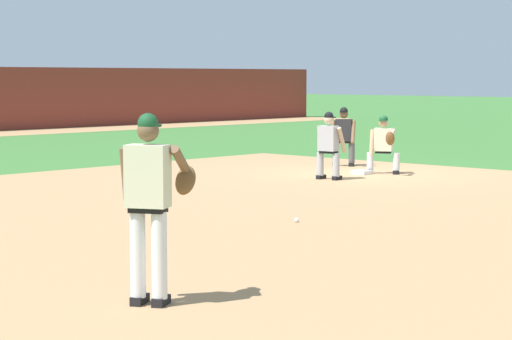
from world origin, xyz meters
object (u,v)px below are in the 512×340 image
Objects in this scene: baseball at (296,220)px; first_baseman at (384,142)px; pitcher at (151,197)px; baserunner at (329,143)px; umpire at (344,134)px; first_base_bag at (362,172)px.

baseball is 7.89m from first_baseman.
baserunner is (10.39, 6.13, -0.27)m from pitcher.
umpire is at bearing 32.27° from baserunner.
first_baseman is (7.06, 3.44, 0.69)m from baseball.
baseball is 0.06× the size of first_baseman.
baserunner is 1.00× the size of umpire.
first_base_bag reaches higher than baseball.
baseball is 5.82m from pitcher.
pitcher is 15.38m from umpire.
baseball is at bearing -150.66° from first_base_bag.
pitcher is 13.59m from first_baseman.
first_base_bag is 2.21m from umpire.
pitcher is at bearing -151.92° from first_base_bag.
baserunner is (5.26, 3.59, 0.76)m from baseball.
first_baseman is (12.19, 5.99, -0.33)m from pitcher.
first_baseman reaches higher than baseball.
baserunner is at bearing 30.56° from pitcher.
first_baseman is 0.92× the size of baserunner.
first_base_bag is at bearing 7.11° from baserunner.
baserunner is at bearing -172.89° from first_base_bag.
first_baseman is at bearing -4.74° from baserunner.
pitcher is (-5.13, -2.54, 1.02)m from baseball.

